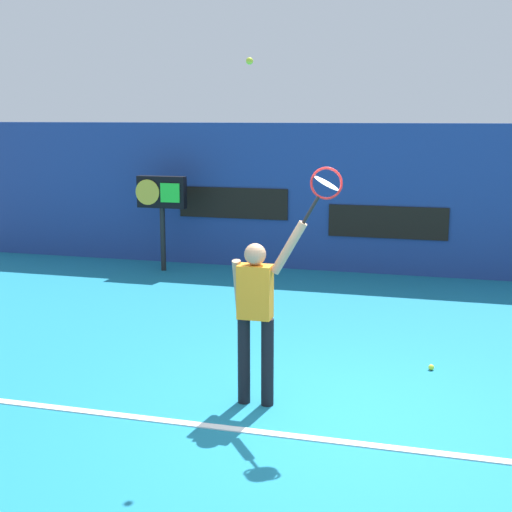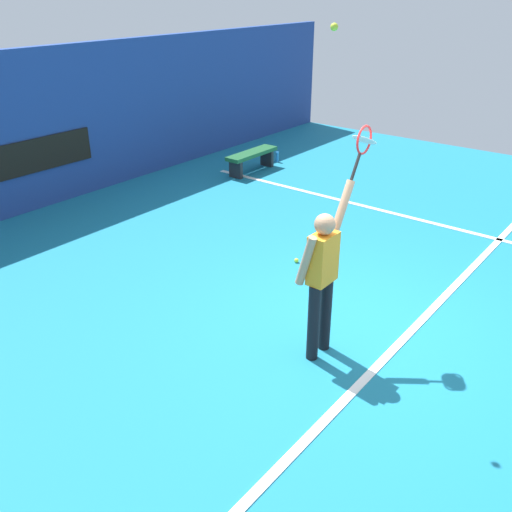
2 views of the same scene
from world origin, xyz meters
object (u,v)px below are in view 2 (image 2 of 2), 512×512
at_px(tennis_player, 322,274).
at_px(tennis_ball, 334,27).
at_px(water_bottle, 277,157).
at_px(spare_ball, 296,260).
at_px(court_bench, 252,157).
at_px(tennis_racket, 363,143).

xyz_separation_m(tennis_player, tennis_ball, (-0.06, -0.01, 2.43)).
distance_m(tennis_ball, water_bottle, 8.28).
bearing_deg(spare_ball, court_bench, 47.04).
xyz_separation_m(tennis_player, court_bench, (4.84, 4.82, -0.67)).
relative_size(tennis_racket, tennis_ball, 8.97).
xyz_separation_m(tennis_racket, spare_ball, (1.05, 1.49, -2.24)).
height_order(tennis_racket, water_bottle, tennis_racket).
relative_size(tennis_player, water_bottle, 8.07).
relative_size(court_bench, spare_ball, 20.59).
bearing_deg(tennis_player, tennis_ball, -166.47).
distance_m(tennis_ball, court_bench, 7.55).
height_order(tennis_racket, spare_ball, tennis_racket).
bearing_deg(court_bench, tennis_racket, -130.79).
bearing_deg(water_bottle, tennis_ball, -140.41).
bearing_deg(water_bottle, tennis_racket, -136.64).
xyz_separation_m(tennis_racket, court_bench, (4.16, 4.82, -1.94)).
relative_size(tennis_player, court_bench, 1.38).
xyz_separation_m(court_bench, water_bottle, (0.95, 0.00, -0.22)).
bearing_deg(tennis_racket, spare_ball, 54.65).
bearing_deg(spare_ball, tennis_racket, -125.35).
bearing_deg(tennis_player, water_bottle, 39.80).
relative_size(tennis_racket, spare_ball, 8.97).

